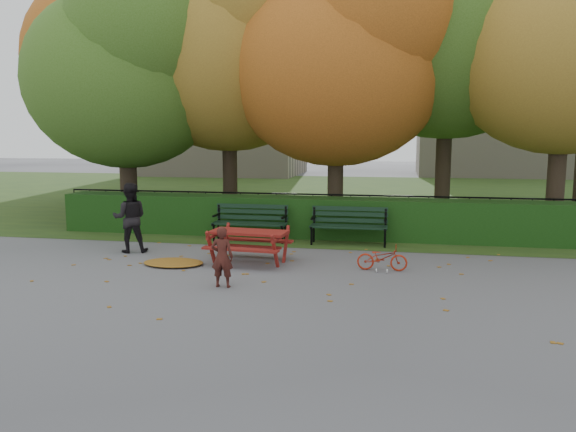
% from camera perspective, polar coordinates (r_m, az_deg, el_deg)
% --- Properties ---
extents(ground, '(90.00, 90.00, 0.00)m').
position_cam_1_polar(ground, '(10.00, -1.97, -6.70)').
color(ground, slate).
rests_on(ground, ground).
extents(grass_strip, '(90.00, 90.00, 0.00)m').
position_cam_1_polar(grass_strip, '(23.65, 5.61, 2.02)').
color(grass_strip, '#243D18').
rests_on(grass_strip, ground).
extents(building_left, '(10.00, 7.00, 15.00)m').
position_cam_1_polar(building_left, '(37.45, -6.78, 15.81)').
color(building_left, tan).
rests_on(building_left, ground).
extents(building_right, '(9.00, 6.00, 12.00)m').
position_cam_1_polar(building_right, '(38.01, 20.25, 12.98)').
color(building_right, tan).
rests_on(building_right, ground).
extents(hedge, '(13.00, 0.90, 1.00)m').
position_cam_1_polar(hedge, '(14.23, 2.06, -0.12)').
color(hedge, '#14330C').
rests_on(hedge, ground).
extents(iron_fence, '(14.00, 0.04, 1.02)m').
position_cam_1_polar(iron_fence, '(15.01, 2.53, 0.45)').
color(iron_fence, black).
rests_on(iron_fence, ground).
extents(tree_a, '(5.88, 5.60, 7.48)m').
position_cam_1_polar(tree_a, '(16.80, -15.62, 14.63)').
color(tree_a, '#2E1F19').
rests_on(tree_a, ground).
extents(tree_b, '(6.72, 6.40, 8.79)m').
position_cam_1_polar(tree_b, '(17.03, -5.17, 17.80)').
color(tree_b, '#2E1F19').
rests_on(tree_b, ground).
extents(tree_c, '(6.30, 6.00, 8.00)m').
position_cam_1_polar(tree_c, '(15.59, 6.18, 16.52)').
color(tree_c, '#2E1F19').
rests_on(tree_c, ground).
extents(tree_d, '(7.14, 6.80, 9.58)m').
position_cam_1_polar(tree_d, '(17.07, 17.49, 19.42)').
color(tree_d, '#2E1F19').
rests_on(tree_d, ground).
extents(tree_f, '(6.93, 6.60, 9.19)m').
position_cam_1_polar(tree_f, '(21.06, -16.08, 16.48)').
color(tree_f, '#2E1F19').
rests_on(tree_f, ground).
extents(bench_left, '(1.80, 0.57, 0.88)m').
position_cam_1_polar(bench_left, '(13.72, -3.83, -0.37)').
color(bench_left, black).
rests_on(bench_left, ground).
extents(bench_right, '(1.80, 0.57, 0.88)m').
position_cam_1_polar(bench_right, '(13.32, 6.21, -0.67)').
color(bench_right, black).
rests_on(bench_right, ground).
extents(picnic_table, '(1.64, 1.36, 0.75)m').
position_cam_1_polar(picnic_table, '(11.36, -3.98, -2.24)').
color(picnic_table, maroon).
rests_on(picnic_table, ground).
extents(leaf_pile, '(1.43, 1.19, 0.08)m').
position_cam_1_polar(leaf_pile, '(11.50, -11.56, -4.65)').
color(leaf_pile, brown).
rests_on(leaf_pile, ground).
extents(leaf_scatter, '(9.00, 5.70, 0.01)m').
position_cam_1_polar(leaf_scatter, '(10.28, -1.59, -6.24)').
color(leaf_scatter, brown).
rests_on(leaf_scatter, ground).
extents(child, '(0.39, 0.27, 1.05)m').
position_cam_1_polar(child, '(9.61, -6.71, -4.14)').
color(child, '#431A15').
rests_on(child, ground).
extents(adult, '(0.91, 0.81, 1.53)m').
position_cam_1_polar(adult, '(12.80, -15.76, -0.18)').
color(adult, black).
rests_on(adult, ground).
extents(bicycle, '(0.96, 0.34, 0.50)m').
position_cam_1_polar(bicycle, '(10.89, 9.54, -4.20)').
color(bicycle, '#A8240F').
rests_on(bicycle, ground).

